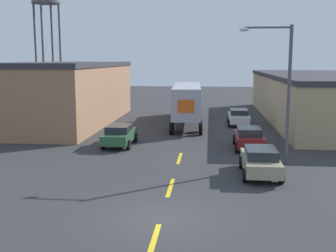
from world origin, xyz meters
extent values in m
plane|color=#333335|center=(0.00, 0.00, 0.00)|extent=(160.00, 160.00, 0.00)
cube|color=yellow|center=(0.00, -2.06, 0.00)|extent=(0.20, 2.95, 0.01)
cube|color=yellow|center=(0.00, 3.99, 0.00)|extent=(0.20, 2.95, 0.01)
cube|color=yellow|center=(0.00, 10.03, 0.00)|extent=(0.20, 2.95, 0.01)
cube|color=#9E7051|center=(-11.79, 23.65, 2.70)|extent=(8.37, 20.45, 5.40)
cube|color=#333338|center=(-11.79, 23.65, 5.60)|extent=(8.57, 20.65, 0.40)
cube|color=tan|center=(12.73, 27.90, 2.12)|extent=(10.25, 28.99, 4.24)
cube|color=#333338|center=(12.73, 27.90, 4.44)|extent=(10.45, 29.19, 0.40)
cube|color=black|center=(-0.54, 30.15, 1.85)|extent=(2.39, 3.25, 2.70)
cube|color=#A8A8B2|center=(-0.26, 22.88, 2.42)|extent=(2.80, 10.86, 2.62)
cube|color=#E55619|center=(-0.05, 17.48, 2.42)|extent=(1.31, 0.08, 1.05)
cylinder|color=black|center=(0.64, 30.59, 0.50)|extent=(0.32, 1.02, 1.01)
cylinder|color=black|center=(-1.75, 30.49, 0.50)|extent=(0.32, 1.02, 1.01)
cylinder|color=black|center=(0.69, 29.32, 0.50)|extent=(0.32, 1.02, 1.01)
cylinder|color=black|center=(-1.70, 29.23, 0.50)|extent=(0.32, 1.02, 1.01)
cylinder|color=black|center=(1.06, 19.74, 0.50)|extent=(0.32, 1.02, 1.01)
cylinder|color=black|center=(-1.32, 19.65, 0.50)|extent=(0.32, 1.02, 1.01)
cylinder|color=black|center=(1.11, 18.34, 0.50)|extent=(0.32, 1.02, 1.01)
cylinder|color=black|center=(-1.27, 18.25, 0.50)|extent=(0.32, 1.02, 1.01)
cube|color=#2D5B38|center=(-4.52, 13.53, 0.68)|extent=(1.78, 4.37, 0.66)
cube|color=#23282D|center=(-4.52, 13.40, 1.25)|extent=(1.56, 2.27, 0.48)
cylinder|color=black|center=(-3.63, 14.89, 0.35)|extent=(0.22, 0.69, 0.69)
cylinder|color=black|center=(-5.41, 14.89, 0.35)|extent=(0.22, 0.69, 0.69)
cylinder|color=black|center=(-3.63, 12.18, 0.35)|extent=(0.22, 0.69, 0.69)
cylinder|color=black|center=(-5.41, 12.18, 0.35)|extent=(0.22, 0.69, 0.69)
cube|color=maroon|center=(4.52, 13.37, 0.68)|extent=(1.78, 4.37, 0.66)
cube|color=#23282D|center=(4.52, 13.24, 1.25)|extent=(1.56, 2.27, 0.48)
cylinder|color=black|center=(5.41, 14.72, 0.35)|extent=(0.22, 0.69, 0.69)
cylinder|color=black|center=(3.63, 14.72, 0.35)|extent=(0.22, 0.69, 0.69)
cylinder|color=black|center=(5.41, 12.01, 0.35)|extent=(0.22, 0.69, 0.69)
cylinder|color=black|center=(3.63, 12.01, 0.35)|extent=(0.22, 0.69, 0.69)
cube|color=tan|center=(4.52, 6.61, 0.68)|extent=(1.78, 4.37, 0.66)
cube|color=#23282D|center=(4.52, 6.48, 1.25)|extent=(1.56, 2.27, 0.48)
cylinder|color=black|center=(5.41, 7.97, 0.35)|extent=(0.22, 0.69, 0.69)
cylinder|color=black|center=(3.63, 7.97, 0.35)|extent=(0.22, 0.69, 0.69)
cylinder|color=black|center=(5.41, 5.26, 0.35)|extent=(0.22, 0.69, 0.69)
cylinder|color=black|center=(3.63, 5.26, 0.35)|extent=(0.22, 0.69, 0.69)
cube|color=silver|center=(4.52, 23.93, 0.68)|extent=(1.78, 4.37, 0.66)
cube|color=#23282D|center=(4.52, 23.80, 1.25)|extent=(1.56, 2.27, 0.48)
cylinder|color=black|center=(5.41, 25.28, 0.35)|extent=(0.22, 0.69, 0.69)
cylinder|color=black|center=(3.63, 25.28, 0.35)|extent=(0.22, 0.69, 0.69)
cylinder|color=black|center=(5.41, 22.58, 0.35)|extent=(0.22, 0.69, 0.69)
cylinder|color=black|center=(3.63, 22.58, 0.35)|extent=(0.22, 0.69, 0.69)
cylinder|color=#47474C|center=(-18.66, 41.31, 6.93)|extent=(0.28, 0.28, 13.85)
cylinder|color=#47474C|center=(-20.40, 43.06, 6.93)|extent=(0.28, 0.28, 13.85)
cylinder|color=#47474C|center=(-22.15, 41.31, 6.93)|extent=(0.28, 0.28, 13.85)
cylinder|color=#47474C|center=(-20.40, 39.56, 6.93)|extent=(0.28, 0.28, 13.85)
cylinder|color=#4C4C51|center=(-20.40, 41.31, 13.65)|extent=(3.77, 3.77, 0.30)
cylinder|color=#4C4C51|center=(6.34, 9.42, 4.00)|extent=(0.20, 0.20, 8.00)
cylinder|color=#4C4C51|center=(5.02, 9.42, 7.85)|extent=(2.64, 0.11, 0.11)
ellipsoid|color=silver|center=(3.70, 9.42, 7.75)|extent=(0.56, 0.32, 0.22)
camera|label=1|loc=(1.81, -15.35, 6.07)|focal=45.00mm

